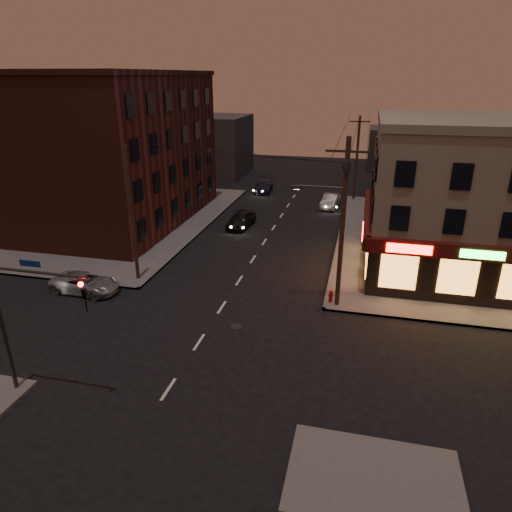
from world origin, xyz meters
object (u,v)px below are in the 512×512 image
(suv_cross, at_px, (85,283))
(sedan_near, at_px, (241,219))
(sedan_far, at_px, (264,186))
(fire_hydrant, at_px, (331,296))
(sedan_mid, at_px, (330,201))

(suv_cross, bearing_deg, sedan_near, -18.52)
(suv_cross, relative_size, sedan_near, 1.02)
(sedan_far, bearing_deg, sedan_near, -90.20)
(suv_cross, xyz_separation_m, fire_hydrant, (15.64, 2.00, -0.05))
(suv_cross, distance_m, sedan_mid, 27.83)
(sedan_far, relative_size, fire_hydrant, 6.08)
(sedan_mid, distance_m, fire_hydrant, 22.30)
(sedan_near, xyz_separation_m, sedan_mid, (7.46, 8.65, -0.06))
(sedan_far, xyz_separation_m, fire_hydrant, (10.35, -27.44, -0.11))
(sedan_near, distance_m, sedan_mid, 11.43)
(sedan_near, bearing_deg, suv_cross, -106.67)
(suv_cross, height_order, sedan_mid, sedan_mid)
(suv_cross, xyz_separation_m, sedan_mid, (13.72, 24.21, 0.07))
(sedan_mid, bearing_deg, sedan_near, -123.36)
(sedan_near, bearing_deg, sedan_far, 99.25)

